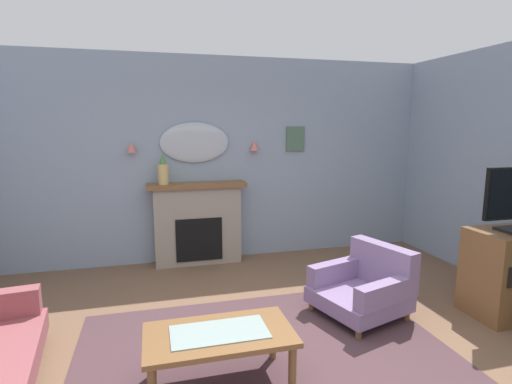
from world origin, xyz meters
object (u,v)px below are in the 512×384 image
Objects in this scene: fireplace at (198,224)px; mantel_vase_centre at (163,171)px; wall_mirror at (195,143)px; framed_picture at (295,139)px; coffee_table at (219,339)px; armchair_by_coffee_table at (365,285)px; wall_sconce_left at (131,147)px; tv_cabinet at (510,273)px; wall_sconce_right at (254,146)px.

mantel_vase_centre is (-0.45, -0.03, 0.78)m from fireplace.
wall_mirror is 1.50m from framed_picture.
armchair_by_coffee_table is at bearing 25.52° from coffee_table.
wall_mirror is 0.87× the size of coffee_table.
mantel_vase_centre reaches higher than fireplace.
mantel_vase_centre is 0.52m from wall_sconce_left.
wall_mirror is 0.94× the size of armchair_by_coffee_table.
tv_cabinet reaches higher than armchair_by_coffee_table.
wall_sconce_left is 0.13× the size of coffee_table.
fireplace is 1.42× the size of wall_mirror.
wall_sconce_right is (0.85, -0.05, -0.05)m from wall_mirror.
wall_mirror is 2.97m from armchair_by_coffee_table.
mantel_vase_centre is 2.00m from framed_picture.
armchair_by_coffee_table is at bearing -72.70° from wall_sconce_right.
wall_sconce_left is at bearing 180.00° from wall_sconce_right.
framed_picture reaches higher than coffee_table.
mantel_vase_centre is 3.09× the size of wall_sconce_right.
wall_sconce_right is at bearing 5.27° from mantel_vase_centre.
framed_picture is 3.20m from tv_cabinet.
wall_sconce_left reaches higher than coffee_table.
wall_sconce_left is 3.43m from armchair_by_coffee_table.
mantel_vase_centre reaches higher than coffee_table.
wall_mirror reaches higher than mantel_vase_centre.
wall_mirror reaches higher than coffee_table.
wall_sconce_left is at bearing 138.32° from armchair_by_coffee_table.
wall_sconce_right reaches higher than armchair_by_coffee_table.
framed_picture is at bearing 5.77° from fireplace.
framed_picture reaches higher than fireplace.
coffee_table is 1.22× the size of tv_cabinet.
framed_picture reaches higher than tv_cabinet.
framed_picture is at bearing 0.38° from wall_mirror.
fireplace is 9.71× the size of wall_sconce_right.
wall_sconce_left is (-0.85, -0.05, -0.05)m from wall_mirror.
framed_picture is 3.66m from coffee_table.
wall_sconce_left is at bearing 103.24° from coffee_table.
tv_cabinet reaches higher than coffee_table.
wall_mirror is at bearing 3.37° from wall_sconce_left.
wall_mirror is 6.86× the size of wall_sconce_right.
wall_mirror reaches higher than framed_picture.
fireplace reaches higher than tv_cabinet.
framed_picture is 2.59m from armchair_by_coffee_table.
fireplace is 2.52m from armchair_by_coffee_table.
coffee_table is (0.68, -2.89, -1.28)m from wall_sconce_left.
armchair_by_coffee_table is (1.67, 0.80, -0.08)m from coffee_table.
mantel_vase_centre is at bearing -16.70° from wall_sconce_left.
framed_picture reaches higher than wall_sconce_right.
fireplace is 1.91m from framed_picture.
wall_sconce_left reaches higher than tv_cabinet.
framed_picture is (1.50, 0.15, 1.18)m from fireplace.
wall_mirror is at bearing 125.01° from armchair_by_coffee_table.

